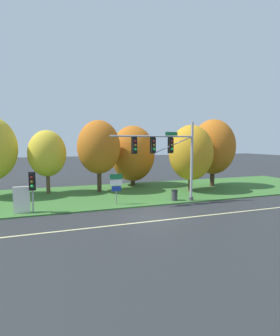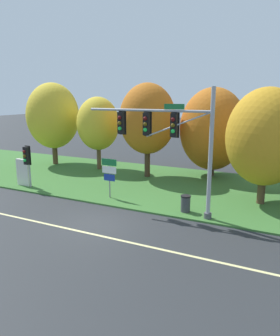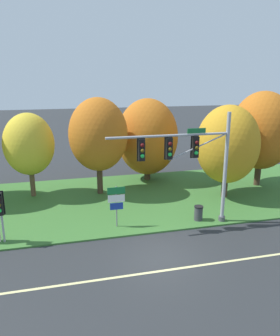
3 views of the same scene
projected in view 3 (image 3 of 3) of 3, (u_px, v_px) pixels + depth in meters
name	position (u px, v px, depth m)	size (l,w,h in m)	color
ground_plane	(160.00, 257.00, 16.54)	(160.00, 160.00, 0.00)	#282B2D
lane_stripe	(168.00, 270.00, 15.41)	(36.00, 0.16, 0.01)	beige
grass_verge	(127.00, 199.00, 24.23)	(48.00, 11.50, 0.10)	#386B2D
traffic_signal_mast	(191.00, 156.00, 18.77)	(7.34, 0.49, 6.75)	#9EA0A5
pedestrian_signal_near_kerb	(0.00, 207.00, 17.13)	(0.46, 0.55, 2.95)	#9EA0A5
route_sign_post	(116.00, 201.00, 19.22)	(1.06, 0.08, 2.54)	slate
tree_left_of_mast	(29.00, 144.00, 23.65)	(3.62, 3.62, 6.22)	brown
tree_behind_signpost	(98.00, 135.00, 24.05)	(4.34, 4.34, 7.27)	#423021
tree_mid_verge	(147.00, 137.00, 27.70)	(5.16, 5.16, 6.96)	#423021
tree_tall_centre	(228.00, 145.00, 23.46)	(4.52, 4.52, 6.80)	#4C3823
tree_right_far	(262.00, 131.00, 25.98)	(4.96, 4.96, 7.62)	#423021
trash_bin	(198.00, 213.00, 20.42)	(0.56, 0.56, 0.93)	#38383D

